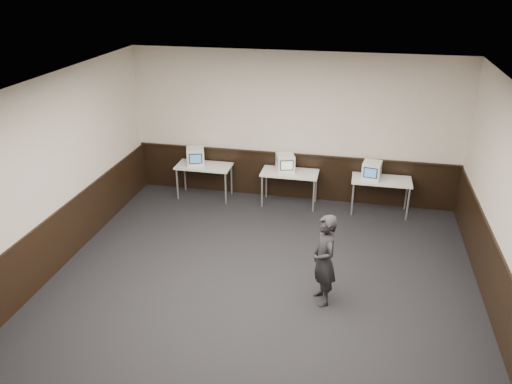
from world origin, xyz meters
TOP-DOWN VIEW (x-y plane):
  - floor at (0.00, 0.00)m, footprint 8.00×8.00m
  - ceiling at (0.00, 0.00)m, footprint 8.00×8.00m
  - back_wall at (0.00, 4.00)m, footprint 7.00×0.00m
  - left_wall at (-3.50, 0.00)m, footprint 0.00×8.00m
  - wainscot_back at (0.00, 3.98)m, footprint 6.98×0.04m
  - wainscot_left at (-3.48, 0.00)m, footprint 0.04×7.98m
  - wainscot_right at (3.48, 0.00)m, footprint 0.04×7.98m
  - wainscot_rail at (0.00, 3.96)m, footprint 6.98×0.06m
  - desk_left at (-1.90, 3.60)m, footprint 1.20×0.60m
  - desk_center at (0.00, 3.60)m, footprint 1.20×0.60m
  - desk_right at (1.90, 3.60)m, footprint 1.20×0.60m
  - emac_left at (-2.09, 3.61)m, footprint 0.48×0.50m
  - emac_center at (-0.11, 3.64)m, footprint 0.47×0.48m
  - emac_right at (1.68, 3.59)m, footprint 0.42×0.43m
  - person at (1.00, 0.30)m, footprint 0.54×0.63m

SIDE VIEW (x-z plane):
  - floor at x=0.00m, z-range 0.00..0.00m
  - wainscot_back at x=0.00m, z-range 0.00..1.00m
  - wainscot_left at x=-3.48m, z-range 0.00..1.00m
  - wainscot_right at x=3.48m, z-range 0.00..1.00m
  - desk_left at x=-1.90m, z-range 0.30..1.05m
  - desk_center at x=0.00m, z-range 0.30..1.05m
  - desk_right at x=1.90m, z-range 0.30..1.05m
  - person at x=1.00m, z-range 0.00..1.47m
  - emac_right at x=1.68m, z-range 0.75..1.11m
  - emac_center at x=-0.11m, z-range 0.75..1.12m
  - emac_left at x=-2.09m, z-range 0.75..1.13m
  - wainscot_rail at x=0.00m, z-range 1.00..1.04m
  - back_wall at x=0.00m, z-range -1.90..5.10m
  - left_wall at x=-3.50m, z-range -2.40..5.60m
  - ceiling at x=0.00m, z-range 3.20..3.20m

